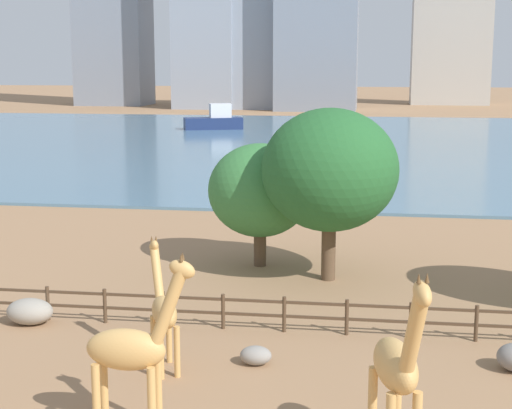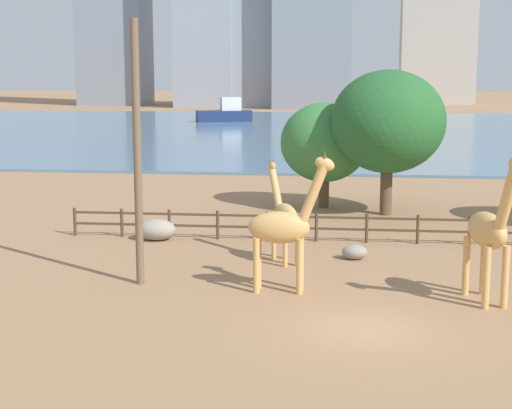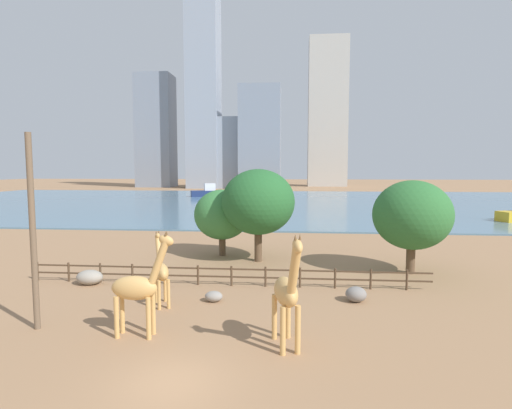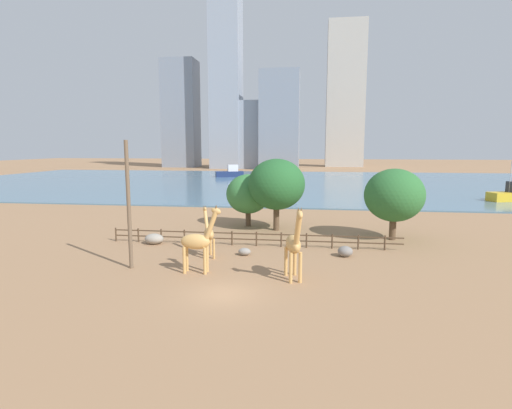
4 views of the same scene
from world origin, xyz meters
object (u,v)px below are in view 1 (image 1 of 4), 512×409
giraffe_young (163,310)px  boulder_by_pole (256,355)px  tree_center_broad (260,190)px  boulder_small (30,311)px  boat_ferry (215,120)px  giraffe_tall (398,367)px  tree_left_large (330,170)px  giraffe_companion (132,349)px

giraffe_young → boulder_by_pole: size_ratio=3.92×
tree_center_broad → boulder_small: bearing=-127.1°
boat_ferry → giraffe_tall: bearing=84.6°
tree_left_large → tree_center_broad: size_ratio=1.31×
giraffe_young → boat_ferry: 85.51m
giraffe_young → boat_ferry: size_ratio=0.47×
giraffe_companion → tree_left_large: (4.21, 15.26, 2.64)m
giraffe_companion → tree_center_broad: bearing=87.2°
boulder_by_pole → giraffe_companion: bearing=-116.4°
giraffe_companion → giraffe_tall: bearing=-5.1°
boulder_small → tree_center_broad: tree_center_broad is taller
tree_left_large → tree_center_broad: 4.05m
tree_left_large → tree_center_broad: (-3.33, 1.92, -1.28)m
tree_left_large → boat_ferry: tree_left_large is taller
tree_left_large → giraffe_companion: bearing=-105.4°
boulder_by_pole → giraffe_young: bearing=-165.3°
giraffe_companion → boulder_small: 10.09m
giraffe_companion → giraffe_young: giraffe_companion is taller
giraffe_young → boulder_small: (-6.01, 3.39, -1.43)m
giraffe_companion → tree_left_large: tree_left_large is taller
tree_center_broad → boat_ferry: bearing=103.1°
giraffe_companion → boat_ferry: bearing=100.2°
giraffe_companion → tree_center_broad: tree_center_broad is taller
giraffe_tall → boulder_small: giraffe_tall is taller
giraffe_young → boulder_by_pole: 3.32m
boulder_small → tree_left_large: tree_left_large is taller
boulder_small → boat_ferry: boat_ferry is taller
boulder_by_pole → giraffe_tall: bearing=-52.9°
tree_center_broad → boat_ferry: 73.13m
giraffe_young → tree_left_large: tree_left_large is taller
giraffe_tall → boulder_by_pole: giraffe_tall is taller
tree_center_broad → boat_ferry: size_ratio=0.69×
giraffe_tall → boulder_by_pole: bearing=-157.9°
giraffe_tall → tree_left_large: 16.27m
boulder_small → boat_ferry: 81.28m
giraffe_young → tree_center_broad: size_ratio=0.69×
giraffe_young → tree_center_broad: 13.09m
giraffe_companion → tree_left_large: size_ratio=0.64×
tree_left_large → tree_center_broad: bearing=150.1°
boat_ferry → tree_center_broad: bearing=83.5°
boulder_by_pole → boat_ferry: 85.34m
giraffe_companion → boulder_by_pole: giraffe_companion is taller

